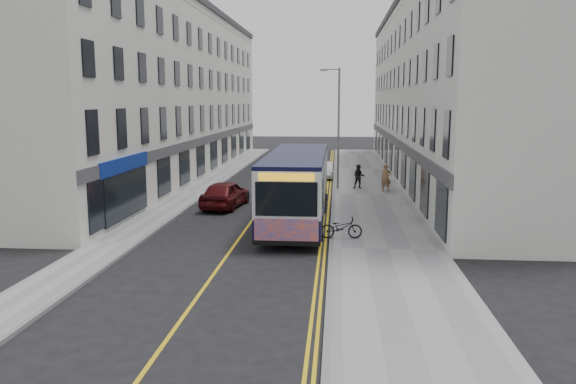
% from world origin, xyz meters
% --- Properties ---
extents(ground, '(140.00, 140.00, 0.00)m').
position_xyz_m(ground, '(0.00, 0.00, 0.00)').
color(ground, black).
rests_on(ground, ground).
extents(pavement_east, '(4.50, 64.00, 0.12)m').
position_xyz_m(pavement_east, '(6.25, 12.00, 0.06)').
color(pavement_east, gray).
rests_on(pavement_east, ground).
extents(pavement_west, '(2.00, 64.00, 0.12)m').
position_xyz_m(pavement_west, '(-5.00, 12.00, 0.06)').
color(pavement_west, gray).
rests_on(pavement_west, ground).
extents(kerb_east, '(0.18, 64.00, 0.13)m').
position_xyz_m(kerb_east, '(4.00, 12.00, 0.07)').
color(kerb_east, slate).
rests_on(kerb_east, ground).
extents(kerb_west, '(0.18, 64.00, 0.13)m').
position_xyz_m(kerb_west, '(-4.00, 12.00, 0.07)').
color(kerb_west, slate).
rests_on(kerb_west, ground).
extents(road_centre_line, '(0.12, 64.00, 0.01)m').
position_xyz_m(road_centre_line, '(0.00, 12.00, 0.00)').
color(road_centre_line, gold).
rests_on(road_centre_line, ground).
extents(road_dbl_yellow_inner, '(0.10, 64.00, 0.01)m').
position_xyz_m(road_dbl_yellow_inner, '(3.55, 12.00, 0.00)').
color(road_dbl_yellow_inner, gold).
rests_on(road_dbl_yellow_inner, ground).
extents(road_dbl_yellow_outer, '(0.10, 64.00, 0.01)m').
position_xyz_m(road_dbl_yellow_outer, '(3.75, 12.00, 0.00)').
color(road_dbl_yellow_outer, gold).
rests_on(road_dbl_yellow_outer, ground).
extents(terrace_east, '(6.00, 46.00, 13.00)m').
position_xyz_m(terrace_east, '(11.50, 21.00, 6.50)').
color(terrace_east, silver).
rests_on(terrace_east, ground).
extents(terrace_west, '(6.00, 46.00, 13.00)m').
position_xyz_m(terrace_west, '(-9.00, 21.00, 6.50)').
color(terrace_west, silver).
rests_on(terrace_west, ground).
extents(streetlamp, '(1.32, 0.18, 8.00)m').
position_xyz_m(streetlamp, '(4.17, 14.00, 4.38)').
color(streetlamp, gray).
rests_on(streetlamp, ground).
extents(city_bus, '(2.74, 11.76, 3.42)m').
position_xyz_m(city_bus, '(2.27, 3.94, 1.87)').
color(city_bus, black).
rests_on(city_bus, ground).
extents(bicycle, '(1.83, 0.79, 0.94)m').
position_xyz_m(bicycle, '(4.40, 0.35, 0.59)').
color(bicycle, black).
rests_on(bicycle, pavement_east).
extents(pedestrian_near, '(0.69, 0.50, 1.78)m').
position_xyz_m(pedestrian_near, '(7.33, 12.94, 1.01)').
color(pedestrian_near, '#916542').
rests_on(pedestrian_near, pavement_east).
extents(pedestrian_far, '(0.79, 0.62, 1.60)m').
position_xyz_m(pedestrian_far, '(5.64, 14.19, 0.92)').
color(pedestrian_far, black).
rests_on(pedestrian_far, pavement_east).
extents(car_white, '(1.35, 3.74, 1.23)m').
position_xyz_m(car_white, '(3.20, 20.03, 0.61)').
color(car_white, silver).
rests_on(car_white, ground).
extents(car_maroon, '(2.39, 4.71, 1.54)m').
position_xyz_m(car_maroon, '(-2.00, 7.41, 0.77)').
color(car_maroon, '#510D11').
rests_on(car_maroon, ground).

